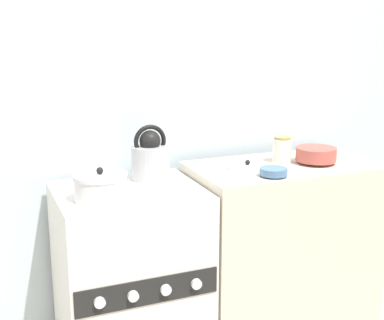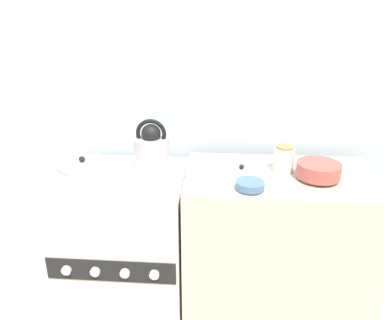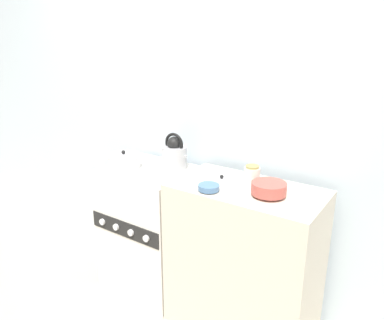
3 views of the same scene
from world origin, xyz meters
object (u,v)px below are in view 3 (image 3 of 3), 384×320
kettle (174,154)px  storage_jar (252,176)px  small_ceramic_bowl (209,187)px  cooking_pot (124,161)px  enamel_bowl (269,188)px  stove (151,228)px  loose_pot_lid (222,179)px

kettle → storage_jar: (0.63, -0.09, 0.00)m
kettle → storage_jar: 0.63m
small_ceramic_bowl → storage_jar: storage_jar is taller
storage_jar → cooking_pot: bearing=-172.7°
kettle → enamel_bowl: (0.77, -0.17, -0.02)m
stove → small_ceramic_bowl: 0.81m
loose_pot_lid → small_ceramic_bowl: bearing=-82.2°
stove → kettle: (0.14, 0.12, 0.56)m
small_ceramic_bowl → enamel_bowl: bearing=22.1°
kettle → enamel_bowl: kettle is taller
cooking_pot → small_ceramic_bowl: 0.74m
cooking_pot → small_ceramic_bowl: bearing=-6.6°
storage_jar → loose_pot_lid: size_ratio=0.58×
enamel_bowl → loose_pot_lid: enamel_bowl is taller
enamel_bowl → cooking_pot: bearing=-177.9°
loose_pot_lid → kettle: bearing=166.4°
small_ceramic_bowl → stove: bearing=163.5°
enamel_bowl → storage_jar: 0.16m
enamel_bowl → stove: bearing=176.6°
stove → storage_jar: bearing=1.8°
small_ceramic_bowl → storage_jar: bearing=50.6°
loose_pot_lid → stove: bearing=-179.0°
kettle → small_ceramic_bowl: size_ratio=2.08×
stove → loose_pot_lid: loose_pot_lid is taller
storage_jar → stove: bearing=-178.2°
kettle → loose_pot_lid: 0.45m
loose_pot_lid → cooking_pot: bearing=-171.8°
small_ceramic_bowl → loose_pot_lid: (-0.03, 0.19, -0.02)m
kettle → small_ceramic_bowl: 0.55m
enamel_bowl → storage_jar: (-0.14, 0.08, 0.02)m
stove → loose_pot_lid: bearing=1.0°
loose_pot_lid → enamel_bowl: bearing=-11.0°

